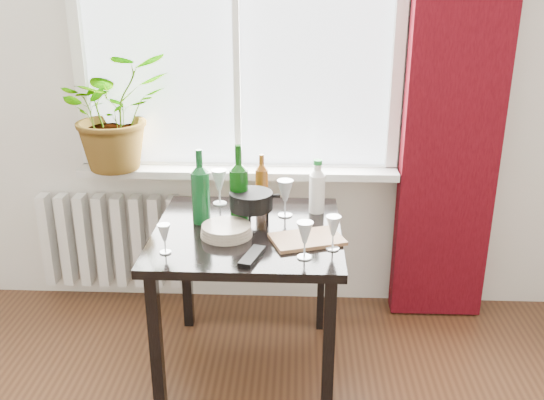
{
  "coord_description": "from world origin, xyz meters",
  "views": [
    {
      "loc": [
        0.32,
        -0.98,
        1.84
      ],
      "look_at": [
        0.21,
        1.55,
        0.89
      ],
      "focal_mm": 40.0,
      "sensor_mm": 36.0,
      "label": 1
    }
  ],
  "objects_px": {
    "wineglass_front_right": "(305,240)",
    "plate_stack": "(226,230)",
    "wineglass_front_left": "(165,239)",
    "fondue_pot": "(251,208)",
    "wineglass_far_right": "(333,232)",
    "tv_remote": "(252,256)",
    "wine_bottle_left": "(200,186)",
    "wineglass_back_left": "(219,187)",
    "wine_bottle_right": "(239,183)",
    "bottle_amber": "(262,179)",
    "cleaning_bottle": "(317,186)",
    "table": "(248,248)",
    "wineglass_back_center": "(285,198)",
    "radiator": "(111,241)",
    "potted_plant": "(114,111)",
    "cutting_board": "(307,239)"
  },
  "relations": [
    {
      "from": "wineglass_far_right",
      "to": "tv_remote",
      "type": "relative_size",
      "value": 0.82
    },
    {
      "from": "cutting_board",
      "to": "wineglass_back_left",
      "type": "bearing_deg",
      "value": 135.28
    },
    {
      "from": "bottle_amber",
      "to": "wineglass_far_right",
      "type": "relative_size",
      "value": 1.71
    },
    {
      "from": "wine_bottle_right",
      "to": "bottle_amber",
      "type": "height_order",
      "value": "wine_bottle_right"
    },
    {
      "from": "wineglass_back_center",
      "to": "wineglass_back_left",
      "type": "xyz_separation_m",
      "value": [
        -0.33,
        0.14,
        -0.0
      ]
    },
    {
      "from": "wine_bottle_left",
      "to": "radiator",
      "type": "bearing_deg",
      "value": 138.86
    },
    {
      "from": "radiator",
      "to": "wineglass_front_left",
      "type": "xyz_separation_m",
      "value": [
        0.53,
        -0.89,
        0.43
      ]
    },
    {
      "from": "radiator",
      "to": "potted_plant",
      "type": "relative_size",
      "value": 1.29
    },
    {
      "from": "wineglass_front_left",
      "to": "bottle_amber",
      "type": "bearing_deg",
      "value": 58.12
    },
    {
      "from": "potted_plant",
      "to": "bottle_amber",
      "type": "distance_m",
      "value": 0.87
    },
    {
      "from": "wineglass_back_left",
      "to": "tv_remote",
      "type": "distance_m",
      "value": 0.66
    },
    {
      "from": "cleaning_bottle",
      "to": "wineglass_far_right",
      "type": "distance_m",
      "value": 0.43
    },
    {
      "from": "potted_plant",
      "to": "wine_bottle_right",
      "type": "relative_size",
      "value": 1.66
    },
    {
      "from": "wineglass_back_center",
      "to": "cutting_board",
      "type": "distance_m",
      "value": 0.32
    },
    {
      "from": "wine_bottle_right",
      "to": "wineglass_back_center",
      "type": "distance_m",
      "value": 0.24
    },
    {
      "from": "wine_bottle_right",
      "to": "wineglass_back_center",
      "type": "bearing_deg",
      "value": 18.88
    },
    {
      "from": "wine_bottle_left",
      "to": "cleaning_bottle",
      "type": "bearing_deg",
      "value": 15.54
    },
    {
      "from": "radiator",
      "to": "fondue_pot",
      "type": "bearing_deg",
      "value": -33.01
    },
    {
      "from": "table",
      "to": "plate_stack",
      "type": "height_order",
      "value": "plate_stack"
    },
    {
      "from": "potted_plant",
      "to": "bottle_amber",
      "type": "bearing_deg",
      "value": -16.44
    },
    {
      "from": "bottle_amber",
      "to": "wineglass_back_center",
      "type": "bearing_deg",
      "value": -52.28
    },
    {
      "from": "cleaning_bottle",
      "to": "wineglass_far_right",
      "type": "xyz_separation_m",
      "value": [
        0.06,
        -0.42,
        -0.06
      ]
    },
    {
      "from": "tv_remote",
      "to": "fondue_pot",
      "type": "bearing_deg",
      "value": 111.08
    },
    {
      "from": "plate_stack",
      "to": "fondue_pot",
      "type": "relative_size",
      "value": 1.01
    },
    {
      "from": "wineglass_front_right",
      "to": "bottle_amber",
      "type": "bearing_deg",
      "value": 109.05
    },
    {
      "from": "wineglass_far_right",
      "to": "tv_remote",
      "type": "bearing_deg",
      "value": -162.36
    },
    {
      "from": "plate_stack",
      "to": "tv_remote",
      "type": "height_order",
      "value": "plate_stack"
    },
    {
      "from": "wine_bottle_right",
      "to": "wineglass_far_right",
      "type": "relative_size",
      "value": 2.45
    },
    {
      "from": "wine_bottle_right",
      "to": "wineglass_front_right",
      "type": "relative_size",
      "value": 2.31
    },
    {
      "from": "cleaning_bottle",
      "to": "wineglass_back_left",
      "type": "bearing_deg",
      "value": 169.59
    },
    {
      "from": "potted_plant",
      "to": "wineglass_front_left",
      "type": "bearing_deg",
      "value": -63.1
    },
    {
      "from": "wineglass_front_left",
      "to": "cutting_board",
      "type": "distance_m",
      "value": 0.61
    },
    {
      "from": "wineglass_front_right",
      "to": "plate_stack",
      "type": "height_order",
      "value": "wineglass_front_right"
    },
    {
      "from": "wine_bottle_left",
      "to": "wineglass_front_left",
      "type": "height_order",
      "value": "wine_bottle_left"
    },
    {
      "from": "wineglass_front_right",
      "to": "wineglass_back_left",
      "type": "distance_m",
      "value": 0.74
    },
    {
      "from": "cleaning_bottle",
      "to": "wineglass_front_right",
      "type": "height_order",
      "value": "cleaning_bottle"
    },
    {
      "from": "bottle_amber",
      "to": "tv_remote",
      "type": "height_order",
      "value": "bottle_amber"
    },
    {
      "from": "wine_bottle_left",
      "to": "wineglass_front_left",
      "type": "xyz_separation_m",
      "value": [
        -0.1,
        -0.34,
        -0.11
      ]
    },
    {
      "from": "radiator",
      "to": "bottle_amber",
      "type": "relative_size",
      "value": 3.04
    },
    {
      "from": "bottle_amber",
      "to": "fondue_pot",
      "type": "height_order",
      "value": "bottle_amber"
    },
    {
      "from": "wineglass_back_center",
      "to": "wineglass_back_left",
      "type": "bearing_deg",
      "value": 156.72
    },
    {
      "from": "wineglass_far_right",
      "to": "wineglass_back_left",
      "type": "bearing_deg",
      "value": 136.81
    },
    {
      "from": "table",
      "to": "tv_remote",
      "type": "xyz_separation_m",
      "value": [
        0.04,
        -0.3,
        0.1
      ]
    },
    {
      "from": "wine_bottle_right",
      "to": "wineglass_back_center",
      "type": "xyz_separation_m",
      "value": [
        0.21,
        0.07,
        -0.1
      ]
    },
    {
      "from": "wine_bottle_right",
      "to": "bottle_amber",
      "type": "relative_size",
      "value": 1.43
    },
    {
      "from": "radiator",
      "to": "wine_bottle_left",
      "type": "relative_size",
      "value": 2.22
    },
    {
      "from": "wineglass_front_left",
      "to": "fondue_pot",
      "type": "relative_size",
      "value": 0.57
    },
    {
      "from": "wineglass_front_left",
      "to": "wineglass_back_center",
      "type": "bearing_deg",
      "value": 41.63
    },
    {
      "from": "radiator",
      "to": "table",
      "type": "relative_size",
      "value": 0.94
    },
    {
      "from": "wineglass_front_left",
      "to": "cutting_board",
      "type": "bearing_deg",
      "value": 13.83
    }
  ]
}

